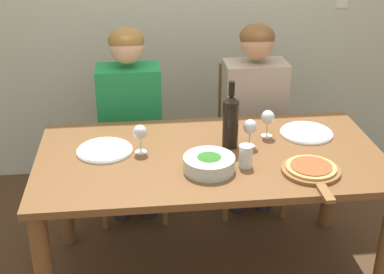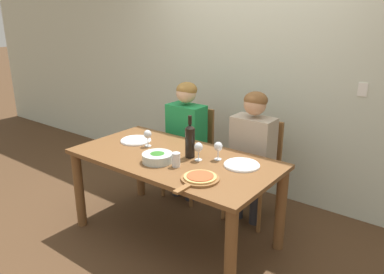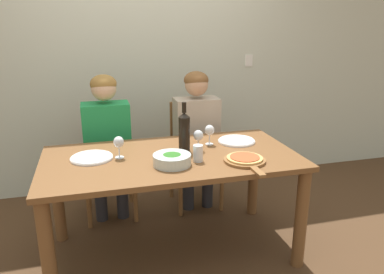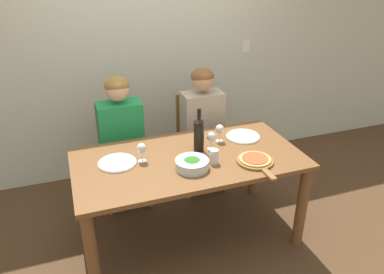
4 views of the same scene
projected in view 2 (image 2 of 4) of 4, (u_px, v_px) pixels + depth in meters
ground_plane at (175, 235)px, 3.34m from camera, size 40.00×40.00×0.00m
back_wall at (253, 67)px, 3.88m from camera, size 10.00×0.06×2.70m
dining_table at (174, 170)px, 3.14m from camera, size 1.73×0.90×0.75m
chair_left at (192, 149)px, 3.99m from camera, size 0.42×0.42×0.94m
chair_right at (256, 166)px, 3.54m from camera, size 0.42×0.42×0.94m
person_woman at (185, 130)px, 3.83m from camera, size 0.47×0.51×1.24m
person_man at (252, 145)px, 3.38m from camera, size 0.47×0.51×1.24m
wine_bottle at (190, 140)px, 3.04m from camera, size 0.08×0.08×0.35m
broccoli_bowl at (157, 157)px, 2.98m from camera, size 0.25×0.25×0.08m
dinner_plate_left at (136, 140)px, 3.46m from camera, size 0.28×0.28×0.02m
dinner_plate_right at (242, 165)px, 2.91m from camera, size 0.28×0.28×0.02m
pizza_on_board at (199, 178)px, 2.66m from camera, size 0.28×0.42×0.04m
wine_glass_left at (148, 135)px, 3.31m from camera, size 0.07×0.07×0.15m
wine_glass_right at (218, 147)px, 3.00m from camera, size 0.07×0.07×0.15m
wine_glass_centre at (198, 148)px, 2.99m from camera, size 0.07×0.07×0.15m
water_tumbler at (176, 160)px, 2.88m from camera, size 0.07×0.07×0.11m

